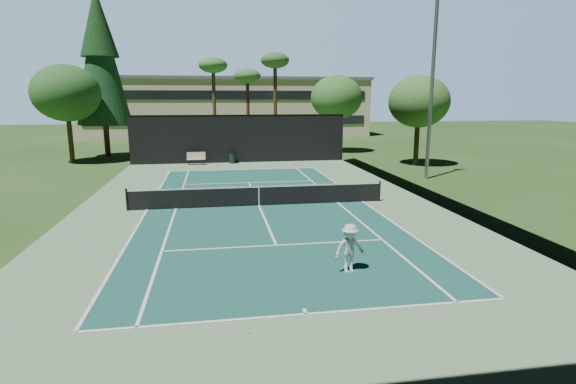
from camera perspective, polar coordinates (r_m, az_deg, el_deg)
name	(u,v)px	position (r m, az deg, el deg)	size (l,w,h in m)	color
ground	(259,206)	(22.84, -3.70, -1.76)	(160.00, 160.00, 0.00)	#274B1C
apron_slab	(259,206)	(22.84, -3.70, -1.75)	(18.00, 32.00, 0.01)	#668E63
court_surface	(259,206)	(22.83, -3.70, -1.73)	(10.97, 23.77, 0.01)	#1A5348
court_lines	(259,205)	(22.83, -3.70, -1.71)	(11.07, 23.87, 0.01)	white
tennis_net	(259,195)	(22.71, -3.72, -0.39)	(12.90, 0.10, 1.10)	black
fence	(258,166)	(22.52, -3.79, 3.25)	(18.04, 32.05, 4.03)	black
player	(350,248)	(14.20, 7.86, -7.07)	(1.00, 0.58, 1.55)	silver
tennis_ball_a	(248,333)	(10.91, -5.07, -17.37)	(0.06, 0.06, 0.06)	#BEDA31
tennis_ball_b	(259,194)	(25.52, -3.69, -0.24)	(0.06, 0.06, 0.06)	#D8EF36
tennis_ball_c	(277,186)	(27.92, -1.46, 0.83)	(0.07, 0.07, 0.07)	#E2F136
tennis_ball_d	(168,194)	(26.28, -15.03, -0.27)	(0.07, 0.07, 0.07)	#DFED36
park_bench	(196,158)	(37.76, -11.58, 4.25)	(1.50, 0.45, 1.02)	#BDB29D
trash_bin	(232,158)	(37.98, -7.07, 4.34)	(0.56, 0.56, 0.95)	black
pine_tree	(100,51)	(45.38, -22.81, 16.23)	(4.80, 4.80, 15.00)	#452B1D
palm_a	(213,69)	(46.19, -9.49, 15.17)	(2.80, 2.80, 9.32)	#4A3720
palm_b	(247,79)	(48.28, -5.17, 14.13)	(2.80, 2.80, 8.42)	#422A1C
palm_c	(275,65)	(45.64, -1.66, 15.88)	(2.80, 2.80, 9.77)	#41301C
decid_tree_a	(336,98)	(45.74, 6.17, 11.82)	(5.12, 5.12, 7.62)	#47341E
decid_tree_b	(419,102)	(37.73, 16.28, 10.93)	(4.80, 4.80, 7.14)	#43321D
decid_tree_c	(66,93)	(41.82, -26.36, 11.17)	(5.44, 5.44, 8.09)	#4D3821
campus_building	(228,106)	(68.12, -7.69, 10.72)	(40.50, 12.50, 8.30)	beige
light_pole	(432,81)	(31.48, 17.85, 13.27)	(0.90, 0.25, 12.22)	#94979C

